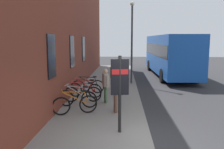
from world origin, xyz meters
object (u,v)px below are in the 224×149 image
Objects in this scene: transit_info_sign at (120,82)px; city_bus at (169,53)px; bicycle_under_window at (75,104)px; bicycle_nearest_sign at (83,94)px; pedestrian_by_facade at (117,74)px; bicycle_far_end at (88,86)px; bicycle_mid_rack at (78,98)px; street_lamp at (132,36)px; bicycle_by_door at (85,90)px; pedestrian_crossing_street at (106,82)px; pedestrian_near_bus at (116,86)px.

city_bus reaches higher than transit_info_sign.
bicycle_under_window is 0.16× the size of city_bus.
pedestrian_by_facade reaches higher than bicycle_nearest_sign.
bicycle_under_window is 3.67m from bicycle_far_end.
transit_info_sign is at bearing -145.75° from bicycle_mid_rack.
bicycle_mid_rack is 6.89m from street_lamp.
bicycle_by_door is 0.99× the size of bicycle_far_end.
street_lamp is (6.78, -2.42, 2.75)m from bicycle_under_window.
pedestrian_crossing_street is at bearing 165.93° from pedestrian_by_facade.
bicycle_under_window and bicycle_nearest_sign have the same top height.
pedestrian_crossing_street is (-9.35, 4.66, -0.84)m from city_bus.
bicycle_by_door is 4.95m from transit_info_sign.
bicycle_under_window is 0.95× the size of pedestrian_by_facade.
bicycle_mid_rack is at bearing 5.21° from bicycle_under_window.
pedestrian_by_facade is (2.54, -1.60, 0.70)m from bicycle_mid_rack.
street_lamp is at bearing -15.54° from pedestrian_by_facade.
city_bus is 10.47m from pedestrian_crossing_street.
bicycle_under_window is 1.85m from bicycle_nearest_sign.
bicycle_mid_rack is 2.68m from bicycle_far_end.
bicycle_nearest_sign is 0.74× the size of transit_info_sign.
street_lamp is (5.80, -2.51, 2.75)m from bicycle_mid_rack.
bicycle_by_door is at bearing 1.51° from bicycle_nearest_sign.
street_lamp is at bearing -15.02° from pedestrian_crossing_street.
pedestrian_by_facade is 1.02× the size of pedestrian_near_bus.
transit_info_sign reaches higher than bicycle_mid_rack.
pedestrian_crossing_street is (1.73, -1.06, 0.57)m from bicycle_under_window.
street_lamp is (4.06, -2.46, 2.75)m from bicycle_by_door.
bicycle_mid_rack is at bearing 178.59° from bicycle_by_door.
pedestrian_near_bus is at bearing 5.43° from transit_info_sign.
street_lamp reaches higher than bicycle_far_end.
city_bus reaches higher than pedestrian_near_bus.
bicycle_under_window and bicycle_mid_rack have the same top height.
city_bus is at bearing -37.84° from bicycle_far_end.
pedestrian_by_facade is (5.25, 0.24, -0.51)m from transit_info_sign.
bicycle_by_door is 1.60m from pedestrian_crossing_street.
pedestrian_near_bus is (-3.21, -0.05, -0.02)m from pedestrian_by_facade.
transit_info_sign is 0.23× the size of city_bus.
street_lamp reaches higher than pedestrian_crossing_street.
bicycle_under_window is at bearing 156.80° from pedestrian_by_facade.
bicycle_mid_rack is at bearing 156.62° from street_lamp.
bicycle_nearest_sign is at bearing 148.13° from city_bus.
bicycle_mid_rack is at bearing 178.94° from bicycle_far_end.
bicycle_mid_rack is 0.99× the size of bicycle_nearest_sign.
bicycle_under_window is at bearing -179.01° from bicycle_by_door.
pedestrian_crossing_street reaches higher than bicycle_mid_rack.
transit_info_sign is at bearing -177.33° from pedestrian_by_facade.
bicycle_by_door is at bearing 148.72° from street_lamp.
bicycle_mid_rack is at bearing 123.04° from pedestrian_crossing_street.
transit_info_sign is at bearing -174.57° from pedestrian_near_bus.
bicycle_nearest_sign is 1.82m from bicycle_far_end.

